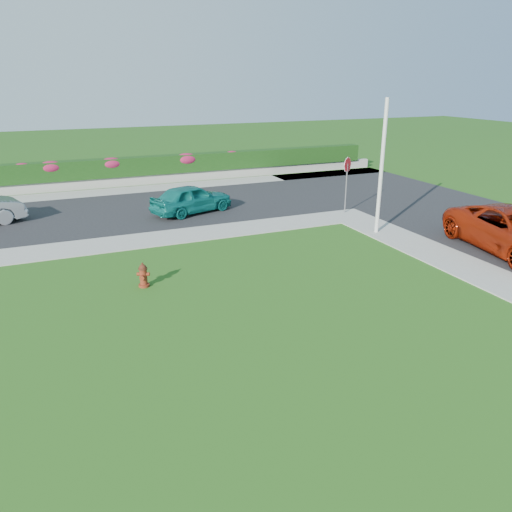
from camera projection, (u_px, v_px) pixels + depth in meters
name	position (u px, v px, depth m)	size (l,w,h in m)	color
ground	(312.00, 321.00, 13.61)	(120.00, 120.00, 0.00)	black
street_right	(511.00, 232.00, 21.50)	(8.00, 32.00, 0.04)	black
street_far	(78.00, 216.00, 23.89)	(26.00, 8.00, 0.04)	black
sidewalk_far	(61.00, 250.00, 19.19)	(24.00, 2.00, 0.04)	gray
curb_corner	(348.00, 216.00, 23.99)	(2.00, 2.00, 0.04)	gray
sidewalk_beyond	(141.00, 189.00, 29.70)	(34.00, 2.00, 0.04)	gray
retaining_wall	(136.00, 180.00, 30.90)	(34.00, 0.40, 0.60)	gray
hedge	(135.00, 166.00, 30.70)	(32.00, 0.90, 1.10)	black
fire_hydrant	(143.00, 275.00, 15.77)	(0.41, 0.40, 0.80)	#54120D
sedan_teal	(192.00, 199.00, 24.24)	(1.65, 4.10, 1.40)	#0E6A64
utility_pole	(382.00, 168.00, 20.48)	(0.16, 0.16, 5.56)	silver
stop_sign	(347.00, 171.00, 23.84)	(0.65, 0.40, 2.75)	slate
flower_clump_b	(22.00, 168.00, 28.17)	(1.02, 0.65, 0.51)	#A31C49
flower_clump_c	(51.00, 167.00, 28.75)	(1.40, 0.90, 0.70)	#A31C49
flower_clump_d	(111.00, 163.00, 30.01)	(1.41, 0.91, 0.70)	#A31C49
flower_clump_e	(186.00, 159.00, 31.73)	(1.49, 0.96, 0.74)	#A31C49
flower_clump_f	(232.00, 155.00, 32.83)	(1.03, 0.66, 0.52)	#A31C49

